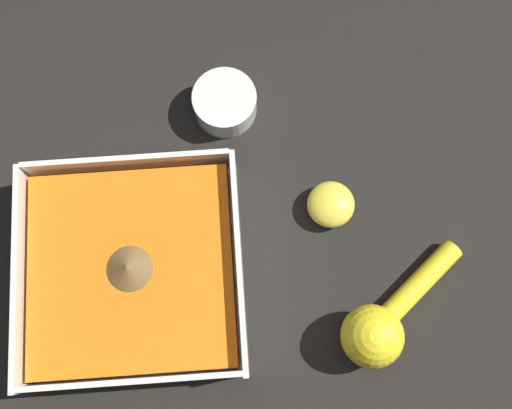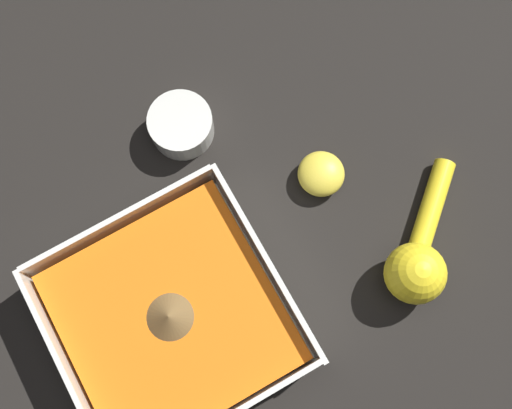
{
  "view_description": "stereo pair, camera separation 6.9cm",
  "coord_description": "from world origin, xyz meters",
  "px_view_note": "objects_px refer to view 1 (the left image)",
  "views": [
    {
      "loc": [
        -0.09,
        -0.12,
        0.7
      ],
      "look_at": [
        0.07,
        -0.13,
        0.04
      ],
      "focal_mm": 42.0,
      "sensor_mm": 36.0,
      "label": 1
    },
    {
      "loc": [
        -0.07,
        -0.05,
        0.7
      ],
      "look_at": [
        0.07,
        -0.13,
        0.04
      ],
      "focal_mm": 42.0,
      "sensor_mm": 36.0,
      "label": 2
    }
  ],
  "objects_px": {
    "square_dish": "(134,270)",
    "lemon_half": "(331,204)",
    "spice_bowl": "(225,103)",
    "lemon_squeezer": "(381,326)"
  },
  "relations": [
    {
      "from": "spice_bowl",
      "to": "lemon_half",
      "type": "bearing_deg",
      "value": -139.02
    },
    {
      "from": "spice_bowl",
      "to": "lemon_half",
      "type": "distance_m",
      "value": 0.18
    },
    {
      "from": "square_dish",
      "to": "lemon_half",
      "type": "distance_m",
      "value": 0.24
    },
    {
      "from": "square_dish",
      "to": "lemon_half",
      "type": "bearing_deg",
      "value": -74.79
    },
    {
      "from": "square_dish",
      "to": "lemon_half",
      "type": "relative_size",
      "value": 4.35
    },
    {
      "from": "lemon_squeezer",
      "to": "square_dish",
      "type": "bearing_deg",
      "value": -57.06
    },
    {
      "from": "square_dish",
      "to": "lemon_half",
      "type": "height_order",
      "value": "square_dish"
    },
    {
      "from": "lemon_squeezer",
      "to": "lemon_half",
      "type": "bearing_deg",
      "value": -114.98
    },
    {
      "from": "spice_bowl",
      "to": "lemon_squeezer",
      "type": "height_order",
      "value": "lemon_squeezer"
    },
    {
      "from": "lemon_squeezer",
      "to": "spice_bowl",
      "type": "bearing_deg",
      "value": -100.99
    }
  ]
}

